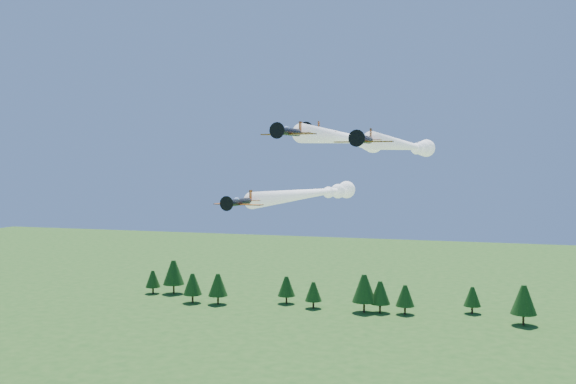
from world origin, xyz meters
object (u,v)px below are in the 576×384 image
(plane_right, at_px, (407,146))
(plane_slot, at_px, (313,130))
(plane_lead, at_px, (351,139))
(plane_left, at_px, (314,193))

(plane_right, relative_size, plane_slot, 7.70)
(plane_lead, distance_m, plane_slot, 9.33)
(plane_right, bearing_deg, plane_left, -171.45)
(plane_left, distance_m, plane_slot, 27.47)
(plane_lead, height_order, plane_slot, plane_slot)
(plane_left, height_order, plane_right, plane_right)
(plane_lead, bearing_deg, plane_right, 75.75)
(plane_slot, bearing_deg, plane_lead, 64.36)
(plane_right, height_order, plane_slot, plane_slot)
(plane_lead, relative_size, plane_slot, 5.38)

